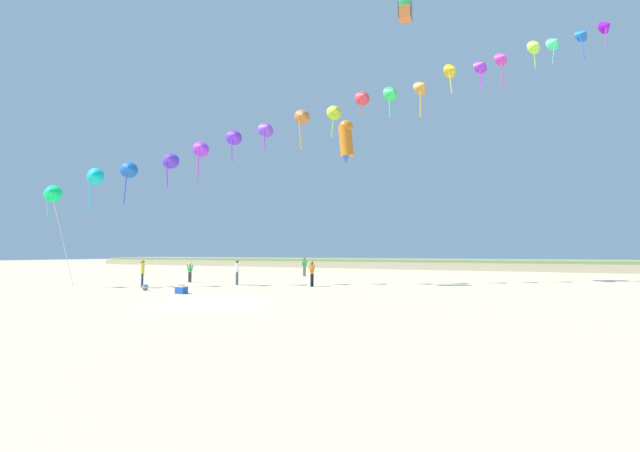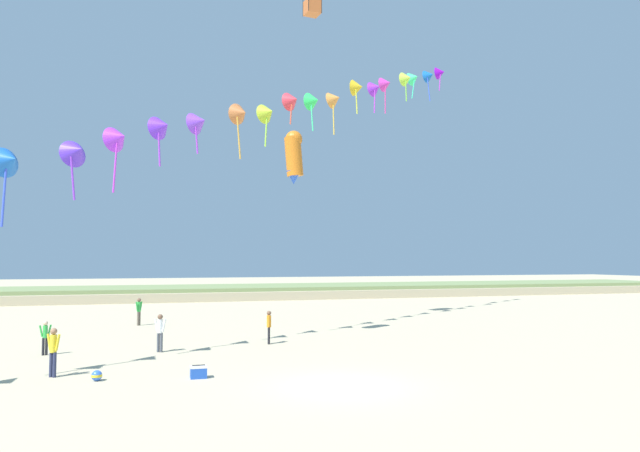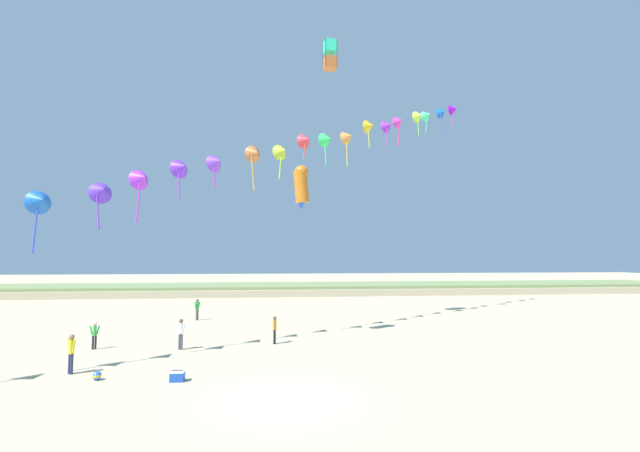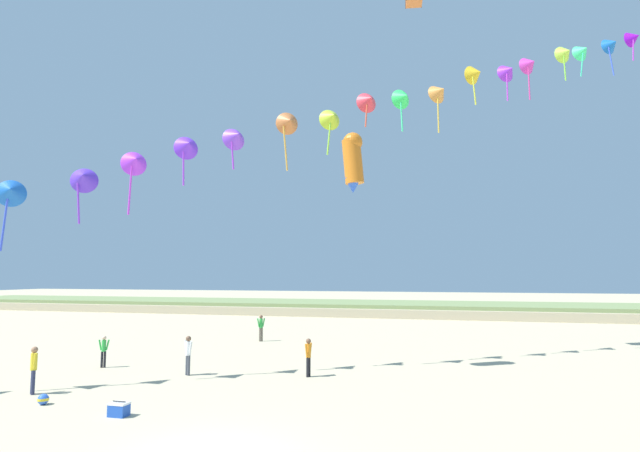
{
  "view_description": "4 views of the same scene",
  "coord_description": "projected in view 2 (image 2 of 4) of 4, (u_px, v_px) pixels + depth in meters",
  "views": [
    {
      "loc": [
        12.63,
        -14.51,
        2.19
      ],
      "look_at": [
        -1.13,
        12.69,
        4.09
      ],
      "focal_mm": 24.0,
      "sensor_mm": 36.0,
      "label": 1
    },
    {
      "loc": [
        -6.18,
        -17.95,
        4.13
      ],
      "look_at": [
        2.37,
        10.17,
        5.9
      ],
      "focal_mm": 32.0,
      "sensor_mm": 36.0,
      "label": 2
    },
    {
      "loc": [
        -0.48,
        -15.97,
        5.12
      ],
      "look_at": [
        2.68,
        12.56,
        7.23
      ],
      "focal_mm": 24.0,
      "sensor_mm": 36.0,
      "label": 3
    },
    {
      "loc": [
        5.77,
        -11.21,
        4.38
      ],
      "look_at": [
        0.6,
        8.42,
        6.38
      ],
      "focal_mm": 28.0,
      "sensor_mm": 36.0,
      "label": 4
    }
  ],
  "objects": [
    {
      "name": "person_mid_center",
      "position": [
        269.0,
        325.0,
        28.17
      ],
      "size": [
        0.22,
        0.57,
        1.63
      ],
      "color": "black",
      "rests_on": "ground"
    },
    {
      "name": "person_near_left",
      "position": [
        139.0,
        310.0,
        36.21
      ],
      "size": [
        0.45,
        0.52,
        1.72
      ],
      "color": "#726656",
      "rests_on": "ground"
    },
    {
      "name": "ground_plane",
      "position": [
        341.0,
        386.0,
        18.69
      ],
      "size": [
        240.0,
        240.0,
        0.0
      ],
      "primitive_type": "plane",
      "color": "#C1B28E"
    },
    {
      "name": "person_far_left",
      "position": [
        45.0,
        335.0,
        24.85
      ],
      "size": [
        0.51,
        0.25,
        1.49
      ],
      "color": "black",
      "rests_on": "ground"
    },
    {
      "name": "kite_banner_string",
      "position": [
        293.0,
        103.0,
        33.29
      ],
      "size": [
        34.19,
        25.73,
        21.21
      ],
      "color": "#0EEF6E"
    },
    {
      "name": "beach_cooler",
      "position": [
        198.0,
        372.0,
        19.98
      ],
      "size": [
        0.58,
        0.41,
        0.46
      ],
      "color": "blue",
      "rests_on": "ground"
    },
    {
      "name": "large_kite_mid_trail",
      "position": [
        294.0,
        155.0,
        30.84
      ],
      "size": [
        1.15,
        0.99,
        2.93
      ],
      "color": "orange"
    },
    {
      "name": "person_near_right",
      "position": [
        53.0,
        349.0,
        20.18
      ],
      "size": [
        0.53,
        0.44,
        1.73
      ],
      "color": "#282D4C",
      "rests_on": "ground"
    },
    {
      "name": "beach_ball",
      "position": [
        97.0,
        376.0,
        19.51
      ],
      "size": [
        0.36,
        0.36,
        0.36
      ],
      "color": "blue",
      "rests_on": "ground"
    },
    {
      "name": "person_far_right",
      "position": [
        160.0,
        330.0,
        25.67
      ],
      "size": [
        0.55,
        0.37,
        1.7
      ],
      "color": "#474C56",
      "rests_on": "ground"
    },
    {
      "name": "dune_ridge",
      "position": [
        205.0,
        292.0,
        62.74
      ],
      "size": [
        120.0,
        13.42,
        1.27
      ],
      "color": "tan",
      "rests_on": "ground"
    }
  ]
}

